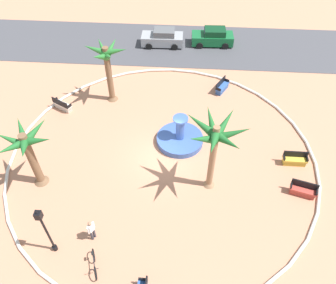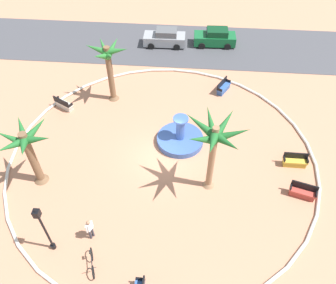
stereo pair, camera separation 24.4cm
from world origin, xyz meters
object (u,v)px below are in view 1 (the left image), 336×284
object	(u,v)px
palm_tree_by_curb	(215,139)
palm_tree_mid_plaza	(27,148)
bench_southeast	(295,160)
bench_southwest	(63,106)
parked_car_second	(213,37)
person_cyclist_helmet	(91,229)
palm_tree_near_fountain	(107,61)
bicycle_red_frame	(94,264)
lamppost	(45,228)
bench_west	(303,191)
bench_north	(222,87)
fountain	(180,139)
parked_car_leftmost	(163,38)

from	to	relation	value
palm_tree_by_curb	palm_tree_mid_plaza	world-z (taller)	palm_tree_by_curb
palm_tree_by_curb	bench_southeast	bearing A→B (deg)	20.84
bench_southwest	parked_car_second	size ratio (longest dim) A/B	0.41
bench_southeast	person_cyclist_helmet	distance (m)	13.79
bench_southeast	palm_tree_by_curb	bearing A→B (deg)	-159.16
palm_tree_near_fountain	bicycle_red_frame	distance (m)	14.46
palm_tree_near_fountain	bench_southwest	xyz separation A→B (m)	(-3.65, -1.51, -3.22)
palm_tree_by_curb	palm_tree_mid_plaza	bearing A→B (deg)	-177.36
lamppost	parked_car_second	world-z (taller)	lamppost
palm_tree_mid_plaza	person_cyclist_helmet	distance (m)	6.04
bench_west	bench_north	xyz separation A→B (m)	(-4.56, 10.24, 0.00)
bicycle_red_frame	parked_car_second	bearing A→B (deg)	74.07
bench_southwest	parked_car_second	world-z (taller)	parked_car_second
palm_tree_near_fountain	bench_southwest	distance (m)	5.09
palm_tree_by_curb	parked_car_second	bearing A→B (deg)	88.14
fountain	parked_car_second	world-z (taller)	fountain
fountain	parked_car_leftmost	size ratio (longest dim) A/B	0.82
palm_tree_mid_plaza	bench_southwest	size ratio (longest dim) A/B	2.72
person_cyclist_helmet	bench_southeast	bearing A→B (deg)	27.40
bench_southwest	parked_car_leftmost	distance (m)	12.41
person_cyclist_helmet	fountain	bearing A→B (deg)	60.29
palm_tree_by_curb	parked_car_second	xyz separation A→B (m)	(0.56, 17.34, -3.39)
bench_west	bench_southwest	world-z (taller)	same
palm_tree_mid_plaza	bench_north	size ratio (longest dim) A/B	2.72
palm_tree_near_fountain	bench_west	size ratio (longest dim) A/B	2.97
bench_west	palm_tree_mid_plaza	bearing A→B (deg)	-179.38
bench_southeast	bicycle_red_frame	xyz separation A→B (m)	(-11.78, -8.01, 0.04)
bench_west	parked_car_leftmost	bearing A→B (deg)	120.40
palm_tree_near_fountain	lamppost	bearing A→B (deg)	-93.25
bench_southwest	fountain	bearing A→B (deg)	-17.59
bench_north	bicycle_red_frame	distance (m)	17.35
bench_southwest	person_cyclist_helmet	world-z (taller)	person_cyclist_helmet
palm_tree_near_fountain	bench_west	bearing A→B (deg)	-32.17
bench_southeast	parked_car_leftmost	bearing A→B (deg)	124.36
bench_north	parked_car_second	world-z (taller)	parked_car_second
bicycle_red_frame	bench_southeast	bearing A→B (deg)	34.22
bench_north	lamppost	bearing A→B (deg)	-123.00
fountain	bicycle_red_frame	xyz separation A→B (m)	(-4.03, -9.53, 0.06)
palm_tree_by_curb	bench_southeast	world-z (taller)	palm_tree_by_curb
palm_tree_by_curb	lamppost	distance (m)	10.02
palm_tree_by_curb	palm_tree_mid_plaza	distance (m)	10.80
bench_north	person_cyclist_helmet	world-z (taller)	person_cyclist_helmet
bench_southwest	person_cyclist_helmet	bearing A→B (deg)	-65.79
bench_west	bench_southwest	bearing A→B (deg)	157.85
palm_tree_near_fountain	parked_car_second	xyz separation A→B (m)	(8.29, 9.17, -2.78)
palm_tree_near_fountain	parked_car_leftmost	bearing A→B (deg)	68.55
palm_tree_mid_plaza	bicycle_red_frame	world-z (taller)	palm_tree_mid_plaza
palm_tree_by_curb	bicycle_red_frame	bearing A→B (deg)	-136.06
palm_tree_by_curb	bench_southeast	xyz separation A→B (m)	(5.73, 2.18, -3.82)
palm_tree_by_curb	person_cyclist_helmet	world-z (taller)	palm_tree_by_curb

